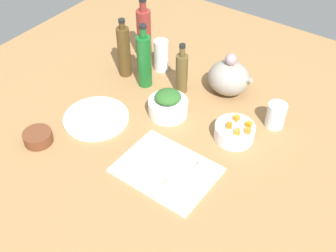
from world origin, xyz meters
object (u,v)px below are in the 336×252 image
(drinking_glass_1, at_px, (276,115))
(cutting_board, at_px, (166,170))
(bowl_greens, at_px, (168,107))
(plate_tofu, at_px, (96,118))
(bottle_0, at_px, (182,72))
(bottle_3, at_px, (124,51))
(bowl_carrots, at_px, (234,132))
(teapot, at_px, (229,77))
(drinking_glass_0, at_px, (161,55))
(bowl_small_side, at_px, (38,137))
(bottle_1, at_px, (144,60))
(bottle_2, at_px, (144,33))

(drinking_glass_1, bearing_deg, cutting_board, -115.12)
(bowl_greens, bearing_deg, plate_tofu, -137.85)
(bottle_0, bearing_deg, bottle_3, -170.99)
(bowl_carrots, bearing_deg, teapot, 124.02)
(drinking_glass_0, bearing_deg, bottle_3, -131.57)
(drinking_glass_0, distance_m, drinking_glass_1, 0.53)
(bowl_greens, bearing_deg, drinking_glass_0, 130.77)
(cutting_board, relative_size, bowl_small_side, 3.08)
(bottle_0, relative_size, drinking_glass_1, 2.24)
(bowl_greens, xyz_separation_m, bottle_1, (-0.18, 0.10, 0.08))
(bowl_greens, bearing_deg, bowl_small_side, -126.54)
(plate_tofu, relative_size, drinking_glass_1, 2.55)
(plate_tofu, xyz_separation_m, bowl_carrots, (0.45, 0.20, 0.02))
(bottle_0, distance_m, drinking_glass_0, 0.16)
(plate_tofu, xyz_separation_m, bowl_small_side, (-0.08, -0.20, 0.01))
(bottle_1, height_order, drinking_glass_0, bottle_1)
(cutting_board, xyz_separation_m, bowl_small_side, (-0.43, -0.14, 0.02))
(plate_tofu, distance_m, teapot, 0.52)
(bowl_small_side, bearing_deg, bowl_greens, 53.46)
(bottle_3, distance_m, drinking_glass_0, 0.15)
(bowl_small_side, xyz_separation_m, drinking_glass_1, (0.62, 0.54, 0.03))
(teapot, relative_size, drinking_glass_1, 1.90)
(plate_tofu, bearing_deg, bottle_0, 63.93)
(cutting_board, xyz_separation_m, bottle_0, (-0.19, 0.37, 0.08))
(bottle_0, xyz_separation_m, drinking_glass_1, (0.38, 0.02, -0.04))
(teapot, relative_size, bottle_1, 0.67)
(plate_tofu, relative_size, bowl_greens, 1.64)
(bottle_1, bearing_deg, drinking_glass_1, 7.64)
(bottle_0, relative_size, drinking_glass_0, 1.55)
(bottle_0, height_order, bottle_2, bottle_2)
(drinking_glass_1, bearing_deg, bottle_1, -172.36)
(cutting_board, bearing_deg, bottle_0, 117.42)
(bowl_small_side, bearing_deg, cutting_board, 17.99)
(bowl_greens, distance_m, teapot, 0.27)
(plate_tofu, height_order, teapot, teapot)
(bowl_carrots, relative_size, bottle_1, 0.52)
(bottle_0, xyz_separation_m, drinking_glass_0, (-0.15, 0.07, -0.02))
(bowl_greens, bearing_deg, teapot, 64.80)
(bowl_small_side, distance_m, bottle_1, 0.48)
(bottle_0, distance_m, bottle_1, 0.15)
(plate_tofu, bearing_deg, bowl_greens, 42.15)
(teapot, height_order, bottle_1, bottle_1)
(plate_tofu, distance_m, bottle_0, 0.36)
(bottle_1, bearing_deg, bowl_greens, -28.27)
(teapot, relative_size, bottle_0, 0.85)
(cutting_board, distance_m, bottle_1, 0.48)
(bowl_small_side, height_order, drinking_glass_0, drinking_glass_0)
(bowl_small_side, xyz_separation_m, bottle_0, (0.24, 0.51, 0.07))
(bowl_carrots, relative_size, drinking_glass_0, 1.02)
(drinking_glass_1, bearing_deg, bottle_3, -174.39)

